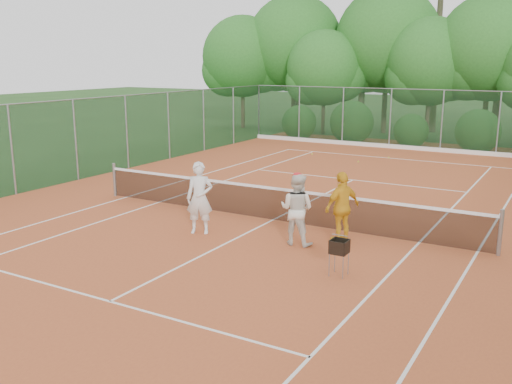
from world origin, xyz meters
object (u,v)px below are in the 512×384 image
player_yellow (342,207)px  ball_hopper (339,247)px  player_white (200,198)px  player_center_grp (297,209)px

player_yellow → ball_hopper: (0.81, -2.18, -0.27)m
player_white → player_yellow: player_white is taller
player_center_grp → player_yellow: bearing=39.8°
player_yellow → ball_hopper: player_yellow is taller
player_center_grp → player_white: bearing=-170.8°
player_center_grp → player_yellow: 1.15m
player_white → ball_hopper: bearing=-37.6°
player_center_grp → ball_hopper: size_ratio=2.30×
player_center_grp → player_yellow: (0.88, 0.74, -0.00)m
player_white → ball_hopper: size_ratio=2.41×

